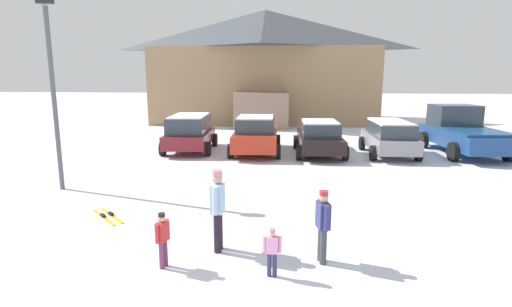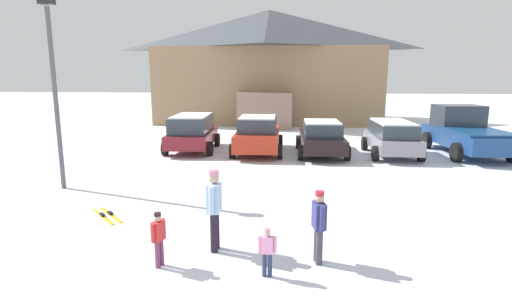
% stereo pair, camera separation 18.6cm
% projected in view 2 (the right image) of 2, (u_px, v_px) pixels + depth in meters
% --- Properties ---
extents(ski_lodge, '(16.99, 11.21, 8.47)m').
position_uv_depth(ski_lodge, '(269.00, 65.00, 31.29)').
color(ski_lodge, '#997A55').
rests_on(ski_lodge, ground).
extents(parked_maroon_van, '(2.43, 4.15, 1.69)m').
position_uv_depth(parked_maroon_van, '(192.00, 132.00, 18.76)').
color(parked_maroon_van, maroon).
rests_on(parked_maroon_van, ground).
extents(parked_red_sedan, '(2.37, 4.55, 1.70)m').
position_uv_depth(parked_red_sedan, '(258.00, 134.00, 18.22)').
color(parked_red_sedan, '#B32D18').
rests_on(parked_red_sedan, ground).
extents(parked_black_sedan, '(2.27, 4.52, 1.53)m').
position_uv_depth(parked_black_sedan, '(321.00, 137.00, 17.88)').
color(parked_black_sedan, black).
rests_on(parked_black_sedan, ground).
extents(parked_grey_wagon, '(2.12, 4.07, 1.54)m').
position_uv_depth(parked_grey_wagon, '(392.00, 137.00, 17.58)').
color(parked_grey_wagon, gray).
rests_on(parked_grey_wagon, ground).
extents(pickup_truck, '(2.78, 5.45, 2.15)m').
position_uv_depth(pickup_truck, '(465.00, 132.00, 18.00)').
color(pickup_truck, navy).
rests_on(pickup_truck, ground).
extents(skier_adult_in_blue_parka, '(0.24, 0.62, 1.67)m').
position_uv_depth(skier_adult_in_blue_parka, '(214.00, 206.00, 7.93)').
color(skier_adult_in_blue_parka, black).
rests_on(skier_adult_in_blue_parka, ground).
extents(skier_child_in_pink_snowsuit, '(0.33, 0.13, 0.89)m').
position_uv_depth(skier_child_in_pink_snowsuit, '(267.00, 250.00, 6.94)').
color(skier_child_in_pink_snowsuit, navy).
rests_on(skier_child_in_pink_snowsuit, ground).
extents(skier_child_in_red_jacket, '(0.22, 0.38, 1.05)m').
position_uv_depth(skier_child_in_red_jacket, '(159.00, 236.00, 7.30)').
color(skier_child_in_red_jacket, '#6D3255').
rests_on(skier_child_in_red_jacket, ground).
extents(skier_teen_in_navy_coat, '(0.27, 0.51, 1.41)m').
position_uv_depth(skier_teen_in_navy_coat, '(319.00, 223.00, 7.41)').
color(skier_teen_in_navy_coat, '#3C3D48').
rests_on(skier_teen_in_navy_coat, ground).
extents(pair_of_skis, '(1.21, 1.22, 0.08)m').
position_uv_depth(pair_of_skis, '(107.00, 215.00, 10.07)').
color(pair_of_skis, gold).
rests_on(pair_of_skis, ground).
extents(lamp_post, '(0.44, 0.24, 5.71)m').
position_uv_depth(lamp_post, '(54.00, 85.00, 11.97)').
color(lamp_post, '#515459').
rests_on(lamp_post, ground).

